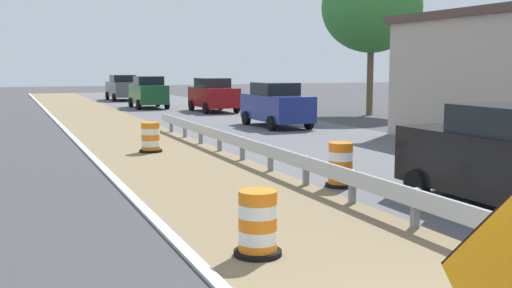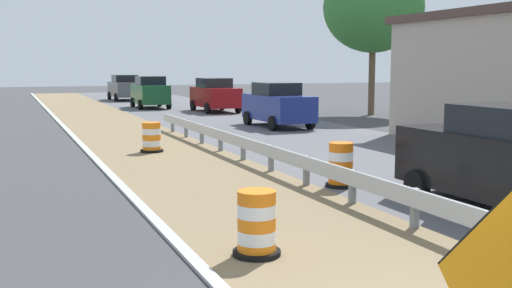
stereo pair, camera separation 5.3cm
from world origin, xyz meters
name	(u,v)px [view 2 (the right image)]	position (x,y,z in m)	size (l,w,h in m)	color
traffic_barrel_nearest	(257,227)	(-0.34, 3.86, 0.44)	(0.72, 0.72, 0.98)	orange
traffic_barrel_close	(341,167)	(3.43, 7.95, 0.47)	(0.70, 0.70, 1.03)	orange
traffic_barrel_mid	(152,139)	(0.64, 15.31, 0.43)	(0.74, 0.74, 0.97)	orange
car_lead_near_lane	(125,88)	(5.13, 45.15, 1.01)	(2.19, 4.47, 2.02)	#4C5156
car_trailing_near_lane	(278,105)	(7.77, 21.24, 1.01)	(2.08, 4.38, 2.01)	navy
car_lead_far_lane	(509,160)	(5.11, 4.53, 1.03)	(2.01, 4.76, 2.06)	black
car_mid_far_lane	(215,95)	(8.01, 31.03, 1.01)	(2.16, 4.29, 2.02)	maroon
car_trailing_far_lane	(150,92)	(5.08, 35.59, 1.04)	(2.07, 4.12, 2.08)	#195128
tree_roadside	(373,7)	(15.42, 25.42, 5.96)	(5.55, 5.55, 8.47)	brown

